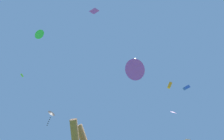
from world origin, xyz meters
name	(u,v)px	position (x,y,z in m)	size (l,w,h in m)	color
kite_purple_delta	(135,69)	(1.94, 5.12, 7.24)	(1.72, 1.72, 1.36)	purple
kite_cyan_delta	(136,59)	(6.26, 23.74, 21.78)	(1.27, 1.23, 1.03)	#2DB7CC
kite_magenta_delta	(134,69)	(6.70, 29.40, 22.85)	(1.77, 1.71, 3.27)	#D6389E
kite_black_delta	(52,114)	(-10.45, 26.56, 10.67)	(1.77, 1.85, 3.04)	black
kite_orange_box	(170,85)	(10.77, 20.28, 13.87)	(1.02, 0.67, 1.20)	orange
kite_green_delta	(39,34)	(-9.74, 12.82, 17.85)	(1.07, 1.48, 1.25)	green
kite_blue_box	(186,88)	(14.04, 21.07, 13.85)	(1.43, 0.84, 1.05)	blue
kite_lime_box	(22,75)	(-13.48, 18.39, 14.25)	(0.54, 0.27, 0.56)	#75D138
kite_purple_diamond	(94,11)	(-2.71, 15.89, 27.27)	(1.68, 1.35, 0.70)	purple
kite_pink_delta	(173,112)	(8.77, 16.36, 7.92)	(1.19, 1.17, 0.53)	pink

